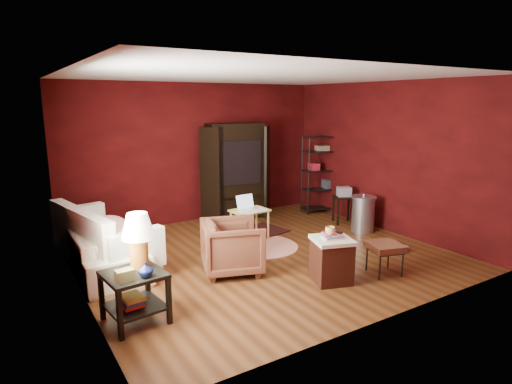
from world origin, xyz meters
TOP-DOWN VIEW (x-y plane):
  - room at (-0.04, -0.01)m, footprint 5.54×5.04m
  - sofa at (-2.32, 0.78)m, footprint 0.65×2.19m
  - armchair at (-0.75, -0.37)m, footprint 0.99×1.02m
  - pet_bowl_steel at (2.06, -0.82)m, footprint 0.27×0.11m
  - pet_bowl_turquoise at (2.04, -1.07)m, footprint 0.25×0.16m
  - vase at (-2.29, -1.25)m, footprint 0.17×0.18m
  - mug at (0.17, -1.40)m, footprint 0.14×0.12m
  - side_table at (-2.32, -1.00)m, footprint 0.68×0.68m
  - sofa_cushions at (-2.32, 0.77)m, footprint 1.21×2.18m
  - hamper at (0.23, -1.38)m, footprint 0.64×0.64m
  - footstool at (1.05, -1.58)m, footprint 0.55×0.55m
  - rug_round at (0.19, 0.34)m, footprint 1.61×1.61m
  - rug_oriental at (0.51, 1.03)m, footprint 1.29×1.00m
  - laptop_desk at (0.22, 0.78)m, footprint 0.67×0.54m
  - tv_armoire at (0.74, 2.24)m, footprint 1.56×0.95m
  - wire_shelving at (2.61, 1.64)m, footprint 0.88×0.53m
  - small_stand at (2.39, 0.69)m, footprint 0.49×0.49m
  - trash_can at (2.32, 0.07)m, footprint 0.62×0.62m

SIDE VIEW (x-z plane):
  - rug_round at x=0.19m, z-range 0.00..0.01m
  - rug_oriental at x=0.51m, z-range 0.01..0.02m
  - pet_bowl_turquoise at x=2.04m, z-range 0.00..0.24m
  - pet_bowl_steel at x=2.06m, z-range 0.00..0.26m
  - hamper at x=0.23m, z-range -0.03..0.68m
  - trash_can at x=2.32m, z-range -0.02..0.71m
  - footstool at x=1.05m, z-range 0.17..0.62m
  - armchair at x=-0.75m, z-range 0.00..0.84m
  - sofa_cushions at x=-2.32m, z-range -0.01..0.85m
  - sofa at x=-2.32m, z-range 0.00..0.86m
  - laptop_desk at x=0.22m, z-range 0.09..0.89m
  - small_stand at x=2.39m, z-range 0.18..0.93m
  - vase at x=-2.29m, z-range 0.58..0.74m
  - side_table at x=-2.32m, z-range 0.12..1.34m
  - mug at x=0.17m, z-range 0.69..0.82m
  - wire_shelving at x=2.61m, z-range 0.08..1.77m
  - tv_armoire at x=0.74m, z-range 0.04..2.03m
  - room at x=-0.04m, z-range -0.02..2.82m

